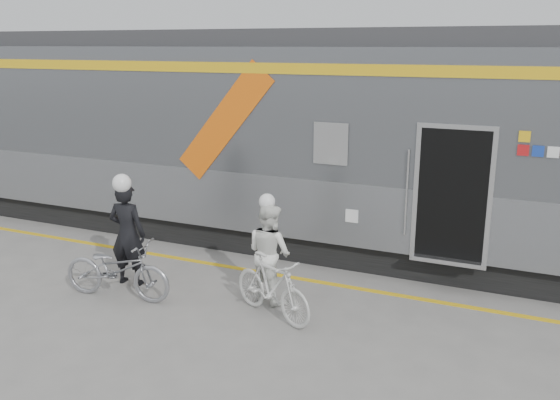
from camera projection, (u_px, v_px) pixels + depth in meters
The scene contains 9 objects.
ground at pixel (206, 326), 8.32m from camera, with size 90.00×90.00×0.00m, color slate.
train at pixel (347, 141), 11.24m from camera, with size 24.00×3.17×4.10m.
safety_strip at pixel (270, 274), 10.22m from camera, with size 24.00×0.12×0.01m, color gold.
man at pixel (127, 234), 9.61m from camera, with size 0.62×0.41×1.71m, color black.
bicycle_left at pixel (117, 269), 9.15m from camera, with size 0.63×1.79×0.94m, color #929499.
woman at pixel (269, 252), 9.02m from camera, with size 0.75×0.58×1.54m, color white.
bicycle_right at pixel (272, 287), 8.50m from camera, with size 0.44×1.56×0.93m, color beige.
helmet_man at pixel (123, 174), 9.36m from camera, with size 0.30×0.30×0.30m, color white.
helmet_woman at pixel (269, 195), 8.79m from camera, with size 0.25×0.25×0.25m, color white.
Camera 1 is at (4.04, -6.51, 3.84)m, focal length 38.00 mm.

